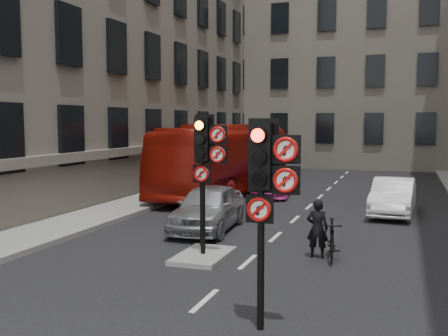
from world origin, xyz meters
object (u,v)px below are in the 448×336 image
Objects in this scene: bus_red at (227,159)px; motorcycle at (332,239)px; car_silver at (208,207)px; signal_near at (266,179)px; car_white at (393,197)px; motorcyclist at (317,228)px; info_sign at (201,198)px; car_pink at (274,183)px; signal_far at (206,154)px.

bus_red reaches higher than motorcycle.
car_silver is 0.36× the size of bus_red.
signal_near is at bearing -103.28° from motorcycle.
signal_near is 0.86× the size of car_white.
motorcyclist is (6.07, -10.76, -0.92)m from bus_red.
car_white is 2.74× the size of motorcyclist.
motorcyclist is at bearing -58.30° from bus_red.
info_sign is (-4.85, -7.44, 0.75)m from car_white.
motorcyclist is (3.88, -2.33, 0.03)m from car_silver.
car_white is at bearing 59.35° from info_sign.
car_pink is at bearing 84.73° from car_silver.
signal_far is (-2.60, 4.00, 0.12)m from signal_near.
motorcyclist is (2.69, 1.01, -1.94)m from signal_far.
car_pink is 2.69× the size of motorcyclist.
bus_red is 7.91× the size of motorcyclist.
car_silver is at bearing -33.79° from motorcyclist.
signal_near reaches higher than car_white.
motorcyclist reaches higher than car_pink.
signal_far is 3.46m from motorcyclist.
signal_far reaches higher than bus_red.
bus_red is at bearing -63.43° from motorcyclist.
signal_far reaches higher than car_white.
signal_far reaches higher than car_silver.
signal_far is at bearing -57.05° from info_sign.
car_silver is at bearing -97.03° from car_pink.
signal_near reaches higher than motorcyclist.
car_pink is 2.01× the size of info_sign.
motorcyclist reaches higher than motorcycle.
info_sign reaches higher than motorcycle.
car_pink is 2.45× the size of motorcycle.
car_white is at bearing -106.39° from motorcyclist.
info_sign is at bearing 122.64° from signal_near.
signal_far is 3.90m from motorcycle.
motorcycle is 3.63m from info_sign.
signal_near is 5.33m from motorcyclist.
info_sign reaches higher than car_silver.
car_pink is 11.24m from motorcyclist.
car_pink reaches higher than motorcycle.
bus_red is (-7.80, 3.58, 0.99)m from car_white.
motorcyclist is (3.71, -10.61, 0.17)m from car_pink.
signal_near reaches higher than car_pink.
motorcyclist is (-1.72, -7.18, 0.08)m from car_white.
car_white is at bearing 36.78° from car_silver.
signal_far is at bearing 123.02° from signal_near.
bus_red is at bearing 170.63° from car_pink.
bus_red is 5.90× the size of info_sign.
signal_far is at bearing 17.67° from motorcyclist.
signal_far is 4.05m from car_silver.
bus_red is (-2.36, 0.15, 1.08)m from car_pink.
bus_red is 12.39m from motorcyclist.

